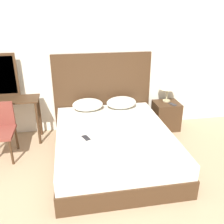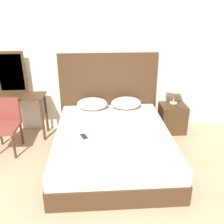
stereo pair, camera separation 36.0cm
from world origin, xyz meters
TOP-DOWN VIEW (x-y plane):
  - wall_back at (0.00, 2.79)m, footprint 10.00×0.06m
  - bed at (0.12, 1.65)m, footprint 1.65×2.10m
  - headboard at (0.12, 2.72)m, footprint 1.74×0.05m
  - pillow_left at (-0.17, 2.47)m, footprint 0.52×0.35m
  - pillow_right at (0.42, 2.47)m, footprint 0.52×0.35m
  - phone_on_bed at (-0.28, 1.49)m, footprint 0.12×0.17m
  - nightstand at (1.27, 2.48)m, footprint 0.45×0.41m
  - table_lamp at (1.29, 2.56)m, footprint 0.32×0.32m
  - phone_on_nightstand at (1.33, 2.37)m, footprint 0.12×0.16m
  - vanity_desk at (-1.51, 2.45)m, footprint 1.09×0.40m
  - vanity_mirror at (-1.51, 2.63)m, footprint 0.47×0.03m
  - chair at (-1.52, 2.05)m, footprint 0.40×0.49m

SIDE VIEW (x-z plane):
  - bed at x=0.12m, z-range 0.00..0.47m
  - nightstand at x=1.27m, z-range 0.00..0.51m
  - chair at x=-1.52m, z-range 0.06..0.87m
  - phone_on_bed at x=-0.28m, z-range 0.47..0.48m
  - phone_on_nightstand at x=1.33m, z-range 0.51..0.52m
  - pillow_left at x=-0.17m, z-range 0.47..0.68m
  - pillow_right at x=0.42m, z-range 0.47..0.68m
  - vanity_desk at x=-1.51m, z-range 0.24..1.00m
  - headboard at x=0.12m, z-range 0.00..1.40m
  - table_lamp at x=1.29m, z-range 0.63..1.04m
  - vanity_mirror at x=-1.51m, z-range 0.76..1.46m
  - wall_back at x=0.00m, z-range 0.00..2.70m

